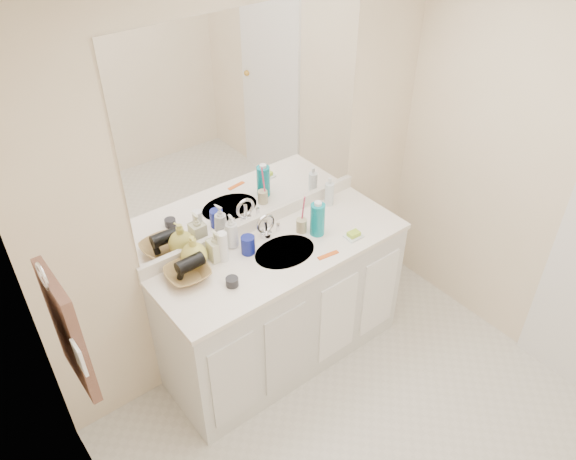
% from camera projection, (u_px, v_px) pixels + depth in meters
% --- Properties ---
extents(ceiling, '(2.60, 2.60, 0.02)m').
position_uv_depth(ceiling, '(495.00, 17.00, 1.63)').
color(ceiling, white).
rests_on(ceiling, wall_back).
extents(wall_back, '(2.60, 0.02, 2.40)m').
position_uv_depth(wall_back, '(252.00, 182.00, 3.17)').
color(wall_back, '#F9E5C3').
rests_on(wall_back, floor).
extents(vanity_cabinet, '(1.50, 0.55, 0.85)m').
position_uv_depth(vanity_cabinet, '(283.00, 307.00, 3.46)').
color(vanity_cabinet, silver).
rests_on(vanity_cabinet, floor).
extents(countertop, '(1.52, 0.57, 0.03)m').
position_uv_depth(countertop, '(283.00, 252.00, 3.19)').
color(countertop, white).
rests_on(countertop, vanity_cabinet).
extents(backsplash, '(1.52, 0.03, 0.08)m').
position_uv_depth(backsplash, '(256.00, 223.00, 3.32)').
color(backsplash, white).
rests_on(backsplash, countertop).
extents(sink_basin, '(0.37, 0.37, 0.02)m').
position_uv_depth(sink_basin, '(285.00, 253.00, 3.18)').
color(sink_basin, '#B6AD9F').
rests_on(sink_basin, countertop).
extents(faucet, '(0.02, 0.02, 0.11)m').
position_uv_depth(faucet, '(266.00, 229.00, 3.25)').
color(faucet, silver).
rests_on(faucet, countertop).
extents(mirror, '(1.48, 0.01, 1.20)m').
position_uv_depth(mirror, '(251.00, 124.00, 2.95)').
color(mirror, white).
rests_on(mirror, wall_back).
extents(blue_mug, '(0.10, 0.10, 0.11)m').
position_uv_depth(blue_mug, '(248.00, 245.00, 3.13)').
color(blue_mug, navy).
rests_on(blue_mug, countertop).
extents(tan_cup, '(0.06, 0.06, 0.09)m').
position_uv_depth(tan_cup, '(301.00, 225.00, 3.30)').
color(tan_cup, tan).
rests_on(tan_cup, countertop).
extents(toothbrush, '(0.01, 0.04, 0.20)m').
position_uv_depth(toothbrush, '(303.00, 210.00, 3.24)').
color(toothbrush, '#E43C61').
rests_on(toothbrush, tan_cup).
extents(mouthwash_bottle, '(0.09, 0.09, 0.20)m').
position_uv_depth(mouthwash_bottle, '(317.00, 219.00, 3.25)').
color(mouthwash_bottle, '#0C8591').
rests_on(mouthwash_bottle, countertop).
extents(clear_pump_bottle, '(0.06, 0.06, 0.15)m').
position_uv_depth(clear_pump_bottle, '(329.00, 194.00, 3.51)').
color(clear_pump_bottle, silver).
rests_on(clear_pump_bottle, countertop).
extents(soap_dish, '(0.10, 0.08, 0.01)m').
position_uv_depth(soap_dish, '(354.00, 236.00, 3.27)').
color(soap_dish, white).
rests_on(soap_dish, countertop).
extents(green_soap, '(0.07, 0.05, 0.02)m').
position_uv_depth(green_soap, '(354.00, 234.00, 3.26)').
color(green_soap, '#AAD533').
rests_on(green_soap, soap_dish).
extents(orange_comb, '(0.13, 0.04, 0.01)m').
position_uv_depth(orange_comb, '(328.00, 255.00, 3.14)').
color(orange_comb, '#DF5717').
rests_on(orange_comb, countertop).
extents(dark_jar, '(0.08, 0.08, 0.05)m').
position_uv_depth(dark_jar, '(232.00, 282.00, 2.93)').
color(dark_jar, black).
rests_on(dark_jar, countertop).
extents(extra_white_bottle, '(0.06, 0.06, 0.18)m').
position_uv_depth(extra_white_bottle, '(223.00, 247.00, 3.06)').
color(extra_white_bottle, white).
rests_on(extra_white_bottle, countertop).
extents(soap_bottle_white, '(0.09, 0.09, 0.21)m').
position_uv_depth(soap_bottle_white, '(231.00, 231.00, 3.15)').
color(soap_bottle_white, silver).
rests_on(soap_bottle_white, countertop).
extents(soap_bottle_cream, '(0.09, 0.09, 0.19)m').
position_uv_depth(soap_bottle_cream, '(216.00, 245.00, 3.07)').
color(soap_bottle_cream, beige).
rests_on(soap_bottle_cream, countertop).
extents(soap_bottle_yellow, '(0.19, 0.19, 0.19)m').
position_uv_depth(soap_bottle_yellow, '(194.00, 251.00, 3.02)').
color(soap_bottle_yellow, '#CFC650').
rests_on(soap_bottle_yellow, countertop).
extents(wicker_basket, '(0.25, 0.25, 0.06)m').
position_uv_depth(wicker_basket, '(188.00, 274.00, 2.98)').
color(wicker_basket, olive).
rests_on(wicker_basket, countertop).
extents(hair_dryer, '(0.15, 0.08, 0.08)m').
position_uv_depth(hair_dryer, '(190.00, 263.00, 2.95)').
color(hair_dryer, black).
rests_on(hair_dryer, wicker_basket).
extents(towel_ring, '(0.01, 0.11, 0.11)m').
position_uv_depth(towel_ring, '(43.00, 276.00, 2.00)').
color(towel_ring, silver).
rests_on(towel_ring, wall_left).
extents(hand_towel, '(0.04, 0.32, 0.55)m').
position_uv_depth(hand_towel, '(68.00, 332.00, 2.19)').
color(hand_towel, '#4E3329').
rests_on(hand_towel, towel_ring).
extents(switch_plate, '(0.01, 0.08, 0.13)m').
position_uv_depth(switch_plate, '(79.00, 358.00, 2.02)').
color(switch_plate, white).
rests_on(switch_plate, wall_left).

